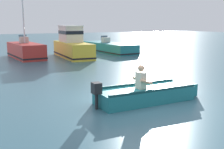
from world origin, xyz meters
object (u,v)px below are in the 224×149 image
moored_boat_red (26,51)px  moored_boat_teal (109,48)px  rowboat_with_person (146,94)px  moored_boat_yellow (72,45)px

moored_boat_red → moored_boat_teal: size_ratio=0.73×
rowboat_with_person → moored_boat_teal: (6.08, 13.88, 0.13)m
rowboat_with_person → moored_boat_teal: bearing=66.3°
rowboat_with_person → moored_boat_yellow: bearing=80.0°
rowboat_with_person → moored_boat_red: (-0.98, 13.15, 0.26)m
moored_boat_red → moored_boat_yellow: moored_boat_red is taller
rowboat_with_person → moored_boat_teal: size_ratio=0.56×
rowboat_with_person → moored_boat_red: size_ratio=0.77×
rowboat_with_person → moored_boat_yellow: moored_boat_yellow is taller
moored_boat_red → moored_boat_teal: moored_boat_red is taller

